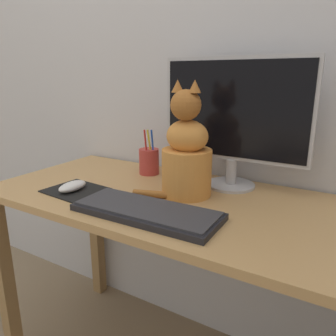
{
  "coord_description": "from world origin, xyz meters",
  "views": [
    {
      "loc": [
        0.43,
        -0.87,
        1.11
      ],
      "look_at": [
        -0.05,
        -0.06,
        0.85
      ],
      "focal_mm": 35.0,
      "sensor_mm": 36.0,
      "label": 1
    }
  ],
  "objects_px": {
    "keyboard": "(147,211)",
    "computer_mouse_left": "(72,186)",
    "pen_cup": "(149,161)",
    "cat": "(186,154)",
    "monitor": "(234,117)"
  },
  "relations": [
    {
      "from": "cat",
      "to": "pen_cup",
      "type": "relative_size",
      "value": 2.04
    },
    {
      "from": "keyboard",
      "to": "computer_mouse_left",
      "type": "height_order",
      "value": "computer_mouse_left"
    },
    {
      "from": "monitor",
      "to": "keyboard",
      "type": "height_order",
      "value": "monitor"
    },
    {
      "from": "computer_mouse_left",
      "to": "pen_cup",
      "type": "bearing_deg",
      "value": 71.34
    },
    {
      "from": "cat",
      "to": "monitor",
      "type": "bearing_deg",
      "value": 59.97
    },
    {
      "from": "monitor",
      "to": "pen_cup",
      "type": "height_order",
      "value": "monitor"
    },
    {
      "from": "monitor",
      "to": "computer_mouse_left",
      "type": "distance_m",
      "value": 0.59
    },
    {
      "from": "keyboard",
      "to": "pen_cup",
      "type": "xyz_separation_m",
      "value": [
        -0.22,
        0.34,
        0.04
      ]
    },
    {
      "from": "keyboard",
      "to": "pen_cup",
      "type": "height_order",
      "value": "pen_cup"
    },
    {
      "from": "cat",
      "to": "keyboard",
      "type": "bearing_deg",
      "value": -93.93
    },
    {
      "from": "computer_mouse_left",
      "to": "keyboard",
      "type": "bearing_deg",
      "value": -5.41
    },
    {
      "from": "pen_cup",
      "to": "keyboard",
      "type": "bearing_deg",
      "value": -57.23
    },
    {
      "from": "keyboard",
      "to": "pen_cup",
      "type": "distance_m",
      "value": 0.41
    },
    {
      "from": "cat",
      "to": "pen_cup",
      "type": "distance_m",
      "value": 0.29
    },
    {
      "from": "monitor",
      "to": "pen_cup",
      "type": "distance_m",
      "value": 0.39
    }
  ]
}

